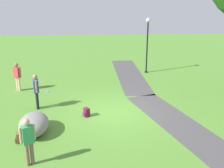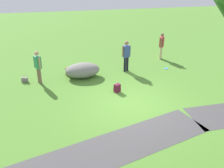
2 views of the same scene
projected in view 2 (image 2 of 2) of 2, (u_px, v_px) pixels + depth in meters
name	position (u px, v px, depth m)	size (l,w,h in m)	color
ground_plane	(132.00, 104.00, 11.15)	(48.00, 48.00, 0.00)	#518630
footpath_segment_mid	(102.00, 153.00, 8.32)	(8.14, 4.03, 0.01)	#494647
lawn_boulder	(83.00, 70.00, 13.62)	(1.91, 1.33, 0.76)	gray
woman_with_handbag	(38.00, 65.00, 12.71)	(0.39, 0.46, 1.67)	#7F5F4D
man_near_boulder	(126.00, 54.00, 14.08)	(0.50, 0.33, 1.73)	black
passerby_on_path	(162.00, 44.00, 15.97)	(0.39, 0.46, 1.64)	#DAB48E
handbag_on_grass	(25.00, 79.00, 13.15)	(0.34, 0.33, 0.31)	gray
backpack_by_boulder	(68.00, 72.00, 13.95)	(0.33, 0.32, 0.40)	brown
spare_backpack_on_lawn	(117.00, 88.00, 12.13)	(0.34, 0.35, 0.40)	maroon
frisbee_on_grass	(166.00, 68.00, 14.86)	(0.22, 0.22, 0.02)	#3F94E1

